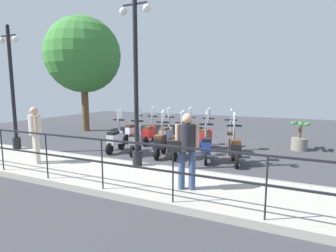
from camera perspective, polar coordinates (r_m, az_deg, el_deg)
The scene contains 21 objects.
ground_plane at distance 9.36m, azimuth 2.29°, elevation -5.79°, with size 28.00×28.00×0.00m, color #38383D.
promenade_walkway at distance 6.64m, azimuth -8.23°, elevation -10.97°, with size 2.20×20.00×0.15m.
fence_railing at distance 5.60m, azimuth -14.21°, elevation -5.86°, with size 0.04×16.03×1.07m.
lamp_post_near at distance 7.06m, azimuth -6.96°, elevation 7.71°, with size 0.26×0.90×4.59m.
lamp_post_far at distance 10.51m, azimuth -30.69°, elevation 5.74°, with size 0.26×0.90×4.23m.
pedestrian_with_bag at distance 5.39m, azimuth 3.95°, elevation -4.28°, with size 0.44×0.62×1.59m.
pedestrian_distant at distance 8.23m, azimuth -26.94°, elevation -0.89°, with size 0.43×0.44×1.59m.
tree_large at distance 14.92m, azimuth -18.01°, elevation 14.44°, with size 3.93×3.93×6.00m.
potted_palm at distance 10.79m, azimuth 26.73°, elevation -2.40°, with size 1.06×0.66×1.05m.
scooter_near_0 at distance 8.05m, azimuth 14.32°, elevation -4.77°, with size 1.20×0.55×1.54m.
scooter_near_1 at distance 8.21m, azimuth 8.23°, elevation -4.36°, with size 1.20×0.54×1.54m.
scooter_near_2 at distance 8.51m, azimuth 2.35°, elevation -3.85°, with size 1.23×0.44×1.54m.
scooter_near_3 at distance 8.66m, azimuth -1.69°, elevation -3.64°, with size 1.23×0.47×1.54m.
scooter_near_4 at distance 9.08m, azimuth -7.07°, elevation -3.16°, with size 1.21×0.53×1.54m.
scooter_near_5 at distance 9.52m, azimuth -11.38°, elevation -2.74°, with size 1.23×0.44×1.54m.
scooter_far_0 at distance 9.57m, azimuth 13.40°, elevation -2.75°, with size 1.22×0.49×1.54m.
scooter_far_1 at distance 9.92m, azimuth 8.29°, elevation -2.24°, with size 1.23×0.44×1.54m.
scooter_far_2 at distance 10.27m, azimuth 4.22°, elevation -1.84°, with size 1.23×0.44×1.54m.
scooter_far_3 at distance 10.36m, azimuth -0.41°, elevation -1.73°, with size 1.23×0.44×1.54m.
scooter_far_4 at distance 10.66m, azimuth -3.99°, elevation -1.47°, with size 1.23×0.44×1.54m.
scooter_far_5 at distance 11.18m, azimuth -7.45°, elevation -1.08°, with size 1.21×0.51×1.54m.
Camera 1 is at (-8.43, -3.42, 2.21)m, focal length 28.00 mm.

